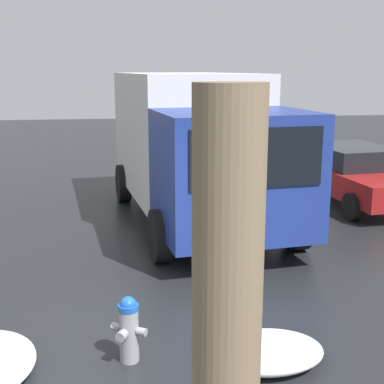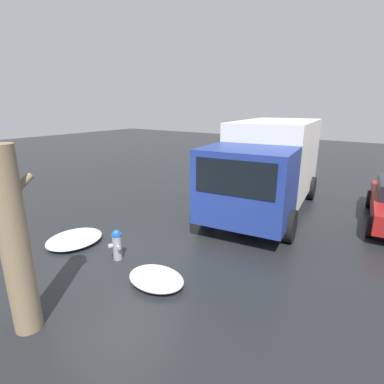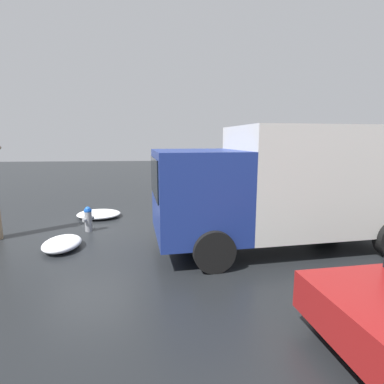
% 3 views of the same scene
% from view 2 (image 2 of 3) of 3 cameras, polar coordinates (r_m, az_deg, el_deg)
% --- Properties ---
extents(ground_plane, '(60.00, 60.00, 0.00)m').
position_cam_2_polar(ground_plane, '(7.68, -13.88, -12.27)').
color(ground_plane, black).
extents(fire_hydrant, '(0.35, 0.40, 0.76)m').
position_cam_2_polar(fire_hydrant, '(7.50, -14.12, -9.66)').
color(fire_hydrant, gray).
rests_on(fire_hydrant, ground_plane).
extents(tree_trunk, '(0.66, 0.43, 3.08)m').
position_cam_2_polar(tree_trunk, '(5.43, -30.70, -8.39)').
color(tree_trunk, '#7F6B51').
rests_on(tree_trunk, ground_plane).
extents(delivery_truck, '(6.87, 3.32, 3.07)m').
position_cam_2_polar(delivery_truck, '(10.73, 14.48, 5.30)').
color(delivery_truck, navy).
rests_on(delivery_truck, ground_plane).
extents(snow_pile_by_hydrant, '(1.51, 1.27, 0.24)m').
position_cam_2_polar(snow_pile_by_hydrant, '(8.78, -21.47, -8.32)').
color(snow_pile_by_hydrant, white).
rests_on(snow_pile_by_hydrant, ground_plane).
extents(snow_pile_curbside, '(0.91, 1.26, 0.28)m').
position_cam_2_polar(snow_pile_curbside, '(6.51, -6.83, -16.03)').
color(snow_pile_curbside, white).
rests_on(snow_pile_curbside, ground_plane).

